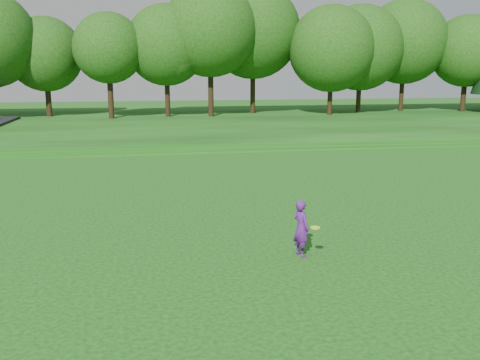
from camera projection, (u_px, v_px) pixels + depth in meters
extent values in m
plane|color=#0F410C|center=(190.00, 284.00, 12.66)|extent=(140.00, 140.00, 0.00)
cube|color=#0F410C|center=(160.00, 123.00, 45.39)|extent=(130.00, 30.00, 0.60)
cube|color=gray|center=(165.00, 152.00, 31.95)|extent=(130.00, 1.60, 0.04)
imported|color=#571A78|center=(301.00, 228.00, 14.39)|extent=(0.54, 0.66, 1.55)
cylinder|color=#BEFE28|center=(315.00, 228.00, 13.88)|extent=(0.25, 0.25, 0.03)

